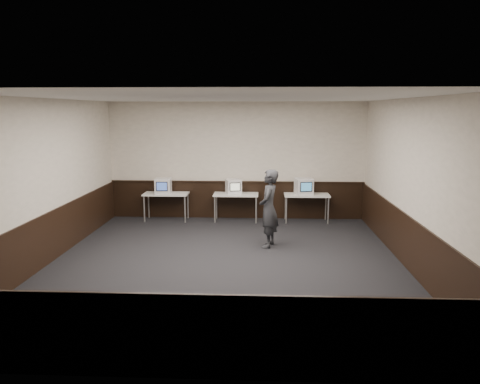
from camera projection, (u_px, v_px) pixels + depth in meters
name	position (u px, v px, depth m)	size (l,w,h in m)	color
floor	(226.00, 264.00, 9.17)	(8.00, 8.00, 0.00)	black
ceiling	(225.00, 98.00, 8.62)	(8.00, 8.00, 0.00)	white
back_wall	(237.00, 161.00, 12.83)	(7.00, 7.00, 0.00)	beige
front_wall	(196.00, 241.00, 4.96)	(7.00, 7.00, 0.00)	beige
left_wall	(45.00, 182.00, 9.06)	(8.00, 8.00, 0.00)	beige
right_wall	(412.00, 185.00, 8.73)	(8.00, 8.00, 0.00)	beige
wainscot_back	(237.00, 200.00, 13.00)	(6.98, 0.04, 1.00)	black
wainscot_front	(197.00, 337.00, 5.17)	(6.98, 0.04, 1.00)	black
wainscot_left	(50.00, 237.00, 9.25)	(0.04, 7.98, 1.00)	black
wainscot_right	(407.00, 241.00, 8.92)	(0.04, 7.98, 1.00)	black
wainscot_rail	(237.00, 182.00, 12.89)	(6.98, 0.06, 0.04)	black
desk_left	(166.00, 196.00, 12.68)	(1.20, 0.60, 0.75)	silver
desk_center	(236.00, 196.00, 12.60)	(1.20, 0.60, 0.75)	silver
desk_right	(307.00, 197.00, 12.51)	(1.20, 0.60, 0.75)	silver
emac_left	(163.00, 186.00, 12.59)	(0.43, 0.46, 0.41)	white
emac_center	(234.00, 186.00, 12.59)	(0.48, 0.49, 0.39)	white
emac_right	(304.00, 186.00, 12.46)	(0.51, 0.53, 0.43)	white
person	(269.00, 209.00, 10.18)	(0.62, 0.41, 1.71)	#282A2E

